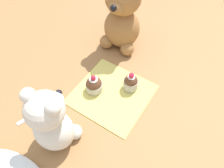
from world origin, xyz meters
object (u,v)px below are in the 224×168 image
(teddy_bear_cream, at_px, (51,122))
(teddy_bear_tan, at_px, (122,16))
(cupcake_near_cream_bear, at_px, (94,85))
(cupcake_near_tan_bear, at_px, (131,82))
(teaspoon, at_px, (33,115))

(teddy_bear_cream, distance_m, teddy_bear_tan, 0.44)
(teddy_bear_tan, height_order, cupcake_near_cream_bear, teddy_bear_tan)
(cupcake_near_cream_bear, xyz_separation_m, cupcake_near_tan_bear, (-0.10, -0.07, 0.00))
(teddy_bear_tan, xyz_separation_m, cupcake_near_tan_bear, (-0.14, 0.17, -0.10))
(teddy_bear_tan, relative_size, cupcake_near_tan_bear, 3.89)
(teddy_bear_tan, height_order, cupcake_near_tan_bear, teddy_bear_tan)
(teddy_bear_cream, relative_size, cupcake_near_tan_bear, 3.13)
(teddy_bear_cream, xyz_separation_m, teaspoon, (0.12, -0.01, -0.10))
(cupcake_near_tan_bear, xyz_separation_m, teaspoon, (0.20, 0.25, -0.03))
(teaspoon, bearing_deg, teddy_bear_tan, 10.12)
(teddy_bear_tan, bearing_deg, cupcake_near_cream_bear, -85.68)
(cupcake_near_cream_bear, bearing_deg, teddy_bear_cream, 94.61)
(cupcake_near_cream_bear, distance_m, teaspoon, 0.21)
(cupcake_near_cream_bear, bearing_deg, teddy_bear_tan, -79.72)
(teddy_bear_cream, bearing_deg, cupcake_near_cream_bear, -90.91)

